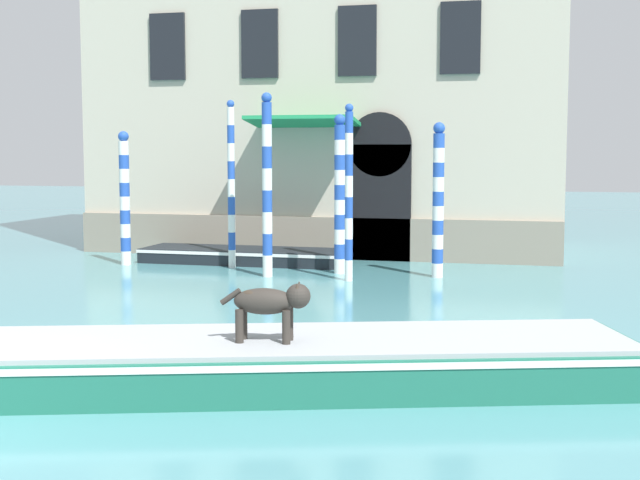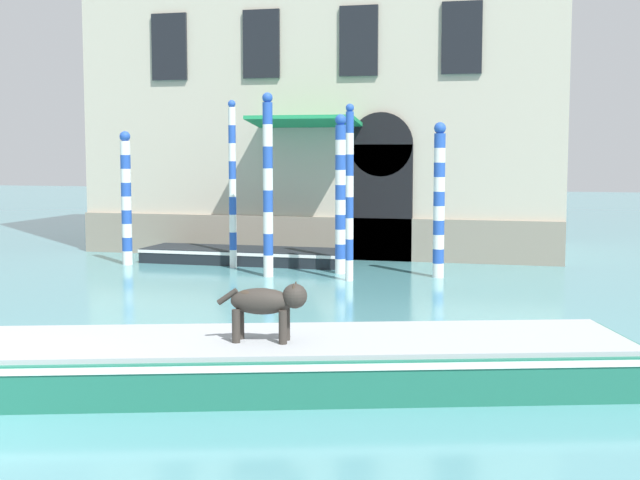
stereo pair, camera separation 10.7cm
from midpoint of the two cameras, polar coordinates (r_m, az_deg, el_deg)
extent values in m
cube|color=gray|center=(24.82, -0.55, 0.16)|extent=(13.79, 0.16, 1.16)
cube|color=black|center=(24.29, 4.03, 2.39)|extent=(1.74, 0.14, 3.16)
cylinder|color=black|center=(24.25, 4.06, 6.12)|extent=(1.74, 0.14, 1.74)
cube|color=black|center=(26.27, -9.50, 12.10)|extent=(1.06, 0.10, 1.88)
cube|color=black|center=(25.28, -3.65, 12.41)|extent=(1.06, 0.10, 1.88)
cube|color=black|center=(24.56, 2.63, 12.61)|extent=(1.06, 0.10, 1.88)
cube|color=black|center=(24.15, 9.20, 12.67)|extent=(1.06, 0.10, 1.88)
cube|color=#1E8C51|center=(24.08, -0.90, 7.60)|extent=(2.97, 1.40, 0.29)
cube|color=#1E6651|center=(11.52, -1.57, -7.93)|extent=(9.06, 4.83, 0.56)
cube|color=white|center=(11.47, -1.57, -6.87)|extent=(9.10, 4.87, 0.08)
cube|color=#9EA3A8|center=(11.45, -1.57, -6.43)|extent=(8.76, 4.58, 0.06)
cylinder|color=#332D28|center=(11.27, -1.92, -5.38)|extent=(0.10, 0.10, 0.42)
cylinder|color=#332D28|center=(11.05, -2.12, -5.61)|extent=(0.10, 0.10, 0.42)
cylinder|color=#332D28|center=(11.38, -4.86, -5.29)|extent=(0.10, 0.10, 0.42)
cylinder|color=#332D28|center=(11.16, -5.12, -5.51)|extent=(0.10, 0.10, 0.42)
ellipsoid|color=#332D28|center=(11.16, -3.52, -3.93)|extent=(0.81, 0.42, 0.33)
ellipsoid|color=#382D23|center=(11.17, -4.11, -3.46)|extent=(0.37, 0.27, 0.12)
sphere|color=#332D28|center=(11.07, -1.35, -3.61)|extent=(0.31, 0.31, 0.31)
cone|color=#382D23|center=(11.14, -1.28, -2.94)|extent=(0.09, 0.09, 0.12)
cone|color=#382D23|center=(10.97, -1.42, -3.08)|extent=(0.09, 0.09, 0.12)
cylinder|color=#332D28|center=(11.24, -5.66, -3.62)|extent=(0.28, 0.11, 0.22)
cube|color=black|center=(23.95, -4.64, -1.00)|extent=(5.51, 1.72, 0.38)
cube|color=white|center=(23.94, -4.65, -0.69)|extent=(5.54, 1.75, 0.08)
cube|color=#B2B7BC|center=(23.95, -4.64, -1.05)|extent=(3.03, 1.28, 0.35)
cylinder|color=white|center=(21.28, -3.18, -1.66)|extent=(0.23, 0.23, 0.52)
cylinder|color=#234CAD|center=(21.22, -3.19, -0.28)|extent=(0.23, 0.23, 0.52)
cylinder|color=white|center=(21.17, -3.19, 1.11)|extent=(0.23, 0.23, 0.52)
cylinder|color=#234CAD|center=(21.14, -3.20, 2.50)|extent=(0.23, 0.23, 0.52)
cylinder|color=white|center=(21.11, -3.21, 3.90)|extent=(0.23, 0.23, 0.52)
cylinder|color=#234CAD|center=(21.10, -3.22, 5.30)|extent=(0.23, 0.23, 0.52)
cylinder|color=white|center=(21.11, -3.22, 6.70)|extent=(0.23, 0.23, 0.52)
cylinder|color=#234CAD|center=(21.12, -3.23, 8.10)|extent=(0.23, 0.23, 0.52)
sphere|color=#234CAD|center=(21.14, -3.24, 9.08)|extent=(0.25, 0.25, 0.25)
cylinder|color=white|center=(23.03, -5.44, -1.19)|extent=(0.18, 0.18, 0.45)
cylinder|color=#234CAD|center=(22.98, -5.45, -0.07)|extent=(0.18, 0.18, 0.45)
cylinder|color=white|center=(22.94, -5.46, 1.07)|extent=(0.18, 0.18, 0.45)
cylinder|color=#234CAD|center=(22.91, -5.47, 2.20)|extent=(0.18, 0.18, 0.45)
cylinder|color=white|center=(22.88, -5.49, 3.34)|extent=(0.18, 0.18, 0.45)
cylinder|color=#234CAD|center=(22.87, -5.50, 4.48)|extent=(0.18, 0.18, 0.45)
cylinder|color=white|center=(22.86, -5.51, 5.62)|extent=(0.18, 0.18, 0.45)
cylinder|color=#234CAD|center=(22.87, -5.52, 6.75)|extent=(0.18, 0.18, 0.45)
cylinder|color=white|center=(22.88, -5.53, 7.89)|extent=(0.18, 0.18, 0.45)
sphere|color=#234CAD|center=(22.89, -5.54, 8.67)|extent=(0.19, 0.19, 0.19)
cylinder|color=white|center=(24.02, -12.09, -1.12)|extent=(0.26, 0.26, 0.36)
cylinder|color=#234CAD|center=(23.98, -12.11, -0.26)|extent=(0.26, 0.26, 0.36)
cylinder|color=white|center=(23.95, -12.13, 0.59)|extent=(0.26, 0.26, 0.36)
cylinder|color=#234CAD|center=(23.92, -12.15, 1.45)|extent=(0.26, 0.26, 0.36)
cylinder|color=white|center=(23.89, -12.16, 2.32)|extent=(0.26, 0.26, 0.36)
cylinder|color=#234CAD|center=(23.88, -12.18, 3.18)|extent=(0.26, 0.26, 0.36)
cylinder|color=white|center=(23.86, -12.20, 4.04)|extent=(0.26, 0.26, 0.36)
cylinder|color=#234CAD|center=(23.86, -12.22, 4.91)|extent=(0.26, 0.26, 0.36)
cylinder|color=white|center=(23.85, -12.24, 5.78)|extent=(0.26, 0.26, 0.36)
sphere|color=#234CAD|center=(23.86, -12.25, 6.49)|extent=(0.28, 0.28, 0.28)
cylinder|color=white|center=(21.31, 7.71, -1.94)|extent=(0.27, 0.27, 0.34)
cylinder|color=#234CAD|center=(21.27, 7.72, -1.03)|extent=(0.27, 0.27, 0.34)
cylinder|color=white|center=(21.23, 7.74, -0.12)|extent=(0.27, 0.27, 0.34)
cylinder|color=#234CAD|center=(21.20, 7.75, 0.80)|extent=(0.27, 0.27, 0.34)
cylinder|color=white|center=(21.17, 7.76, 1.71)|extent=(0.27, 0.27, 0.34)
cylinder|color=#234CAD|center=(21.15, 7.77, 2.63)|extent=(0.27, 0.27, 0.34)
cylinder|color=white|center=(21.13, 7.79, 3.55)|extent=(0.27, 0.27, 0.34)
cylinder|color=#234CAD|center=(21.12, 7.80, 4.48)|extent=(0.27, 0.27, 0.34)
cylinder|color=white|center=(21.12, 7.81, 5.40)|extent=(0.27, 0.27, 0.34)
cylinder|color=#234CAD|center=(21.12, 7.82, 6.32)|extent=(0.27, 0.27, 0.34)
sphere|color=#234CAD|center=(21.12, 7.83, 7.10)|extent=(0.28, 0.28, 0.28)
cylinder|color=white|center=(21.80, 1.46, -1.68)|extent=(0.26, 0.26, 0.36)
cylinder|color=#234CAD|center=(21.76, 1.46, -0.74)|extent=(0.26, 0.26, 0.36)
cylinder|color=white|center=(21.72, 1.46, 0.21)|extent=(0.26, 0.26, 0.36)
cylinder|color=#234CAD|center=(21.69, 1.46, 1.16)|extent=(0.26, 0.26, 0.36)
cylinder|color=white|center=(21.66, 1.47, 2.12)|extent=(0.26, 0.26, 0.36)
cylinder|color=#234CAD|center=(21.64, 1.47, 3.07)|extent=(0.26, 0.26, 0.36)
cylinder|color=white|center=(21.63, 1.47, 4.03)|extent=(0.26, 0.26, 0.36)
cylinder|color=#234CAD|center=(21.62, 1.47, 4.99)|extent=(0.26, 0.26, 0.36)
cylinder|color=white|center=(21.62, 1.48, 5.95)|extent=(0.26, 0.26, 0.36)
cylinder|color=#234CAD|center=(21.63, 1.48, 6.91)|extent=(0.26, 0.26, 0.36)
sphere|color=#234CAD|center=(21.63, 1.48, 7.69)|extent=(0.27, 0.27, 0.27)
cylinder|color=white|center=(20.56, 2.04, -1.96)|extent=(0.18, 0.18, 0.49)
cylinder|color=#234CAD|center=(20.50, 2.04, -0.62)|extent=(0.18, 0.18, 0.49)
cylinder|color=white|center=(20.45, 2.05, 0.73)|extent=(0.18, 0.18, 0.49)
cylinder|color=#234CAD|center=(20.42, 2.05, 2.09)|extent=(0.18, 0.18, 0.49)
cylinder|color=white|center=(20.39, 2.06, 3.45)|extent=(0.18, 0.18, 0.49)
cylinder|color=#234CAD|center=(20.38, 2.06, 4.81)|extent=(0.18, 0.18, 0.49)
cylinder|color=white|center=(20.37, 2.07, 6.18)|extent=(0.18, 0.18, 0.49)
cylinder|color=#234CAD|center=(20.38, 2.07, 7.54)|extent=(0.18, 0.18, 0.49)
sphere|color=#234CAD|center=(20.40, 2.08, 8.45)|extent=(0.19, 0.19, 0.19)
camera|label=1|loc=(0.05, -89.83, 0.02)|focal=50.00mm
camera|label=2|loc=(0.05, 90.17, -0.02)|focal=50.00mm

